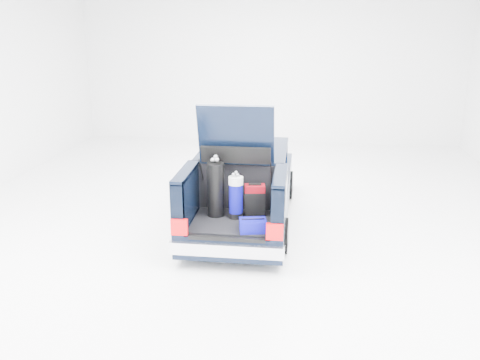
# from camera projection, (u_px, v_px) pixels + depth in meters

# --- Properties ---
(ground) EXTENTS (14.00, 14.00, 0.00)m
(ground) POSITION_uv_depth(u_px,v_px,m) (243.00, 221.00, 10.02)
(ground) COLOR white
(ground) RESTS_ON ground
(car) EXTENTS (1.87, 4.65, 2.47)m
(car) POSITION_uv_depth(u_px,v_px,m) (244.00, 187.00, 9.92)
(car) COLOR black
(car) RESTS_ON ground
(red_suitcase) EXTENTS (0.37, 0.27, 0.56)m
(red_suitcase) POSITION_uv_depth(u_px,v_px,m) (255.00, 200.00, 8.60)
(red_suitcase) COLOR #6A030B
(red_suitcase) RESTS_ON car
(black_golf_bag) EXTENTS (0.39, 0.40, 1.04)m
(black_golf_bag) POSITION_uv_depth(u_px,v_px,m) (216.00, 189.00, 8.51)
(black_golf_bag) COLOR black
(black_golf_bag) RESTS_ON car
(blue_golf_bag) EXTENTS (0.27, 0.27, 0.81)m
(blue_golf_bag) POSITION_uv_depth(u_px,v_px,m) (236.00, 197.00, 8.45)
(blue_golf_bag) COLOR black
(blue_golf_bag) RESTS_ON car
(blue_duffel) EXTENTS (0.46, 0.35, 0.22)m
(blue_duffel) POSITION_uv_depth(u_px,v_px,m) (253.00, 225.00, 7.97)
(blue_duffel) COLOR #07057B
(blue_duffel) RESTS_ON car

